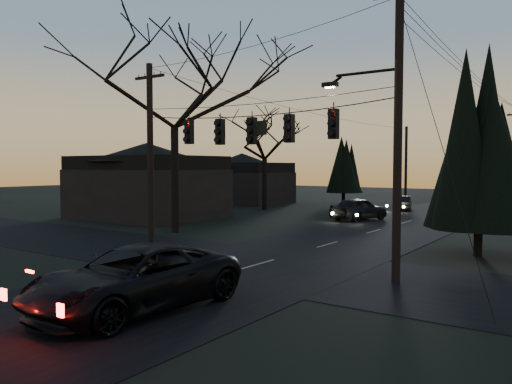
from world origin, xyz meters
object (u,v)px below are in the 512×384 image
Objects in this scene: utility_pole_right at (396,284)px; utility_pole_far_l at (405,203)px; suv_near at (135,279)px; utility_pole_left at (151,250)px; evergreen_right at (480,151)px; sedan_oncoming_a at (359,209)px; sedan_oncoming_b at (403,203)px; bare_tree_left at (174,85)px.

utility_pole_right reaches higher than utility_pole_far_l.
utility_pole_right is 1.64× the size of suv_near.
utility_pole_left is 15.14m from evergreen_right.
utility_pole_right is at bearing -99.75° from evergreen_right.
utility_pole_far_l is (-11.50, 36.00, 0.00)m from utility_pole_right.
utility_pole_right is 1.18× the size of utility_pole_left.
sedan_oncoming_a is (-4.00, 24.22, -0.04)m from suv_near.
suv_near is at bearing 115.10° from sedan_oncoming_a.
sedan_oncoming_b is at bearing -73.15° from utility_pole_far_l.
sedan_oncoming_a is at bearing 74.58° from sedan_oncoming_b.
evergreen_right reaches higher than utility_pole_right.
sedan_oncoming_a is at bearing 63.26° from bare_tree_left.
utility_pole_far_l is at bearing 83.83° from bare_tree_left.
sedan_oncoming_b is (0.00, 9.51, -0.17)m from sedan_oncoming_a.
sedan_oncoming_b is (2.80, -9.25, 0.63)m from utility_pole_far_l.
utility_pole_right is 37.79m from utility_pole_far_l.
evergreen_right reaches higher than sedan_oncoming_a.
utility_pole_right is 1.25× the size of utility_pole_far_l.
utility_pole_right is at bearing 59.16° from suv_near.
sedan_oncoming_b is (-4.00, 33.73, -0.22)m from suv_near.
suv_near reaches higher than sedan_oncoming_b.
bare_tree_left is (-3.35, 5.04, 8.52)m from utility_pole_left.
sedan_oncoming_a is 1.24× the size of sedan_oncoming_b.
evergreen_right is 2.06× the size of sedan_oncoming_b.
bare_tree_left is at bearing 123.61° from utility_pole_left.
utility_pole_left is 1.40× the size of suv_near.
evergreen_right is 1.66× the size of sedan_oncoming_a.
evergreen_right is (16.04, 1.87, -4.01)m from bare_tree_left.
utility_pole_right reaches higher than utility_pole_left.
sedan_oncoming_b is (2.80, 26.75, 0.63)m from utility_pole_left.
bare_tree_left is 23.91m from sedan_oncoming_b.
utility_pole_left is 2.23× the size of sedan_oncoming_b.
suv_near is (-4.70, -6.97, 0.85)m from utility_pole_right.
utility_pole_far_l is 0.66× the size of bare_tree_left.
bare_tree_left reaches higher than utility_pole_left.
bare_tree_left is 2.00× the size of suv_near.
bare_tree_left reaches higher than sedan_oncoming_b.
suv_near is at bearing -81.01° from utility_pole_far_l.
utility_pole_left reaches higher than suv_near.
utility_pole_left is 1.80× the size of sedan_oncoming_a.
utility_pole_left is (-11.50, 0.00, 0.00)m from utility_pole_right.
bare_tree_left is 15.70m from sedan_oncoming_a.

